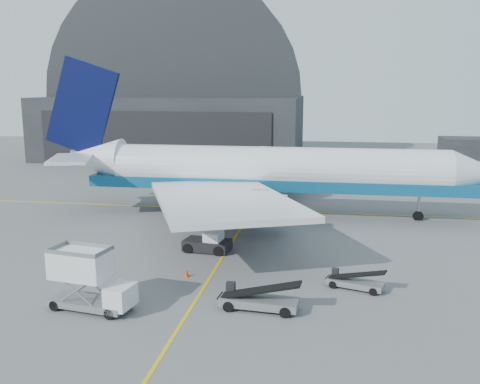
% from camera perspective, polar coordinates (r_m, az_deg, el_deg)
% --- Properties ---
extents(ground, '(200.00, 200.00, 0.00)m').
position_cam_1_polar(ground, '(43.17, -2.50, -7.97)').
color(ground, '#565659').
rests_on(ground, ground).
extents(taxi_lines, '(80.00, 42.12, 0.02)m').
position_cam_1_polar(taxi_lines, '(55.08, 0.19, -3.67)').
color(taxi_lines, gold).
rests_on(taxi_lines, ground).
extents(hangar, '(50.00, 28.30, 28.00)m').
position_cam_1_polar(hangar, '(109.24, -6.94, 8.76)').
color(hangar, black).
rests_on(hangar, ground).
extents(distant_bldg_a, '(14.00, 8.00, 4.00)m').
position_cam_1_polar(distant_bldg_a, '(116.58, 23.98, 3.32)').
color(distant_bldg_a, black).
rests_on(distant_bldg_a, ground).
extents(airliner, '(50.35, 48.82, 17.67)m').
position_cam_1_polar(airliner, '(59.27, 2.14, 2.27)').
color(airliner, white).
rests_on(airliner, ground).
extents(catering_truck, '(5.90, 2.96, 3.87)m').
position_cam_1_polar(catering_truck, '(36.04, -15.89, -9.07)').
color(catering_truck, slate).
rests_on(catering_truck, ground).
extents(pushback_tug, '(4.23, 2.79, 1.84)m').
position_cam_1_polar(pushback_tug, '(46.93, -3.39, -5.49)').
color(pushback_tug, black).
rests_on(pushback_tug, ground).
extents(belt_loader_a, '(5.45, 2.26, 2.05)m').
position_cam_1_polar(belt_loader_a, '(35.20, 1.95, -11.45)').
color(belt_loader_a, slate).
rests_on(belt_loader_a, ground).
extents(belt_loader_b, '(4.29, 2.50, 1.61)m').
position_cam_1_polar(belt_loader_b, '(39.41, 12.12, -9.36)').
color(belt_loader_b, slate).
rests_on(belt_loader_b, ground).
extents(traffic_cone, '(0.41, 0.41, 0.59)m').
position_cam_1_polar(traffic_cone, '(41.13, -5.71, -8.60)').
color(traffic_cone, red).
rests_on(traffic_cone, ground).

